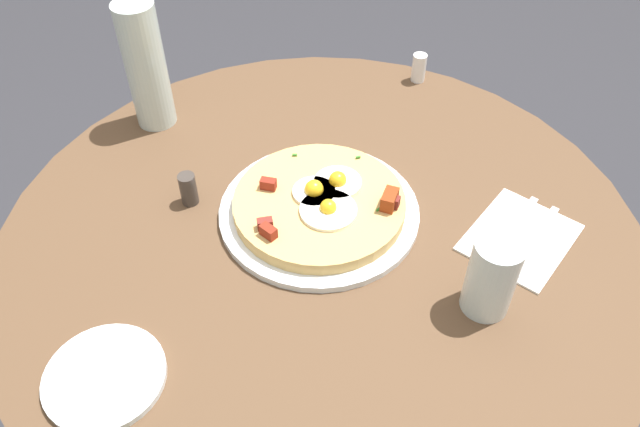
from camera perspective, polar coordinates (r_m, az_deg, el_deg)
name	(u,v)px	position (r m, az deg, el deg)	size (l,w,h in m)	color
dining_table	(321,300)	(1.14, 0.07, -7.72)	(1.01, 1.01, 0.75)	brown
pizza_plate	(319,212)	(1.02, -0.08, 0.17)	(0.32, 0.32, 0.01)	white
breakfast_pizza	(320,203)	(1.01, 0.04, 0.94)	(0.27, 0.27, 0.05)	tan
bread_plate	(105,377)	(0.88, -18.72, -13.69)	(0.16, 0.16, 0.01)	white
napkin	(520,238)	(1.03, 17.47, -2.07)	(0.17, 0.14, 0.00)	white
fork	(531,241)	(1.03, 18.40, -2.35)	(0.18, 0.01, 0.01)	silver
knife	(510,230)	(1.03, 16.64, -1.45)	(0.18, 0.01, 0.01)	silver
water_glass	(492,276)	(0.89, 15.13, -5.46)	(0.07, 0.07, 0.13)	silver
water_bottle	(146,66)	(1.19, -15.34, 12.60)	(0.07, 0.07, 0.23)	silver
salt_shaker	(419,68)	(1.32, 8.85, 12.78)	(0.03, 0.03, 0.06)	white
pepper_shaker	(188,189)	(1.05, -11.71, 2.16)	(0.03, 0.03, 0.06)	#3F3833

